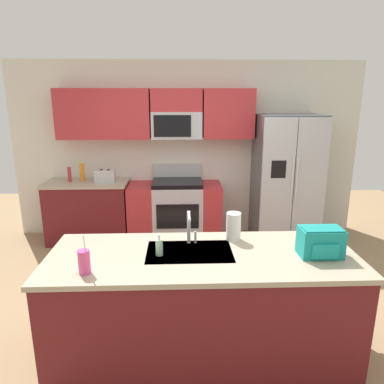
% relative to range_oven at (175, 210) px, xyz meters
% --- Properties ---
extents(ground_plane, '(9.00, 9.00, 0.00)m').
position_rel_range_oven_xyz_m(ground_plane, '(0.19, -1.80, -0.44)').
color(ground_plane, '#997A56').
rests_on(ground_plane, ground).
extents(kitchen_wall_unit, '(5.20, 0.43, 2.60)m').
position_rel_range_oven_xyz_m(kitchen_wall_unit, '(0.05, 0.28, 1.03)').
color(kitchen_wall_unit, silver).
rests_on(kitchen_wall_unit, ground).
extents(back_counter, '(1.18, 0.63, 0.90)m').
position_rel_range_oven_xyz_m(back_counter, '(-1.28, -0.00, 0.01)').
color(back_counter, maroon).
rests_on(back_counter, ground).
extents(range_oven, '(1.36, 0.61, 1.10)m').
position_rel_range_oven_xyz_m(range_oven, '(0.00, 0.00, 0.00)').
color(range_oven, '#B7BABF').
rests_on(range_oven, ground).
extents(refrigerator, '(0.90, 0.76, 1.85)m').
position_rel_range_oven_xyz_m(refrigerator, '(1.62, -0.07, 0.48)').
color(refrigerator, '#4C4F54').
rests_on(refrigerator, ground).
extents(island_counter, '(2.42, 0.92, 0.90)m').
position_rel_range_oven_xyz_m(island_counter, '(0.24, -2.51, 0.01)').
color(island_counter, maroon).
rests_on(island_counter, ground).
extents(toaster, '(0.28, 0.16, 0.18)m').
position_rel_range_oven_xyz_m(toaster, '(-0.99, -0.05, 0.55)').
color(toaster, '#B7BABF').
rests_on(toaster, back_counter).
extents(pepper_mill, '(0.05, 0.05, 0.21)m').
position_rel_range_oven_xyz_m(pepper_mill, '(-1.51, -0.00, 0.56)').
color(pepper_mill, '#B2332D').
rests_on(pepper_mill, back_counter).
extents(bottle_orange, '(0.06, 0.06, 0.26)m').
position_rel_range_oven_xyz_m(bottle_orange, '(-1.34, 0.03, 0.59)').
color(bottle_orange, orange).
rests_on(bottle_orange, back_counter).
extents(sink_faucet, '(0.08, 0.21, 0.28)m').
position_rel_range_oven_xyz_m(sink_faucet, '(0.14, -2.32, 0.62)').
color(sink_faucet, '#B7BABF').
rests_on(sink_faucet, island_counter).
extents(drink_cup_pink, '(0.08, 0.08, 0.29)m').
position_rel_range_oven_xyz_m(drink_cup_pink, '(-0.60, -2.79, 0.54)').
color(drink_cup_pink, '#EA4C93').
rests_on(drink_cup_pink, island_counter).
extents(soap_dispenser, '(0.06, 0.06, 0.17)m').
position_rel_range_oven_xyz_m(soap_dispenser, '(-0.10, -2.52, 0.53)').
color(soap_dispenser, '#A5D8B2').
rests_on(soap_dispenser, island_counter).
extents(paper_towel_roll, '(0.12, 0.12, 0.24)m').
position_rel_range_oven_xyz_m(paper_towel_roll, '(0.52, -2.23, 0.58)').
color(paper_towel_roll, white).
rests_on(paper_towel_roll, island_counter).
extents(backpack, '(0.32, 0.22, 0.23)m').
position_rel_range_oven_xyz_m(backpack, '(1.14, -2.57, 0.57)').
color(backpack, teal).
rests_on(backpack, island_counter).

